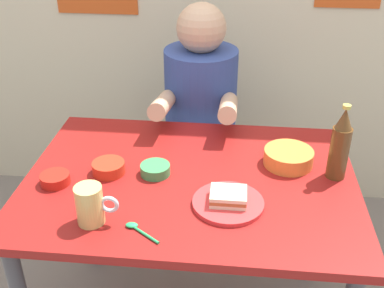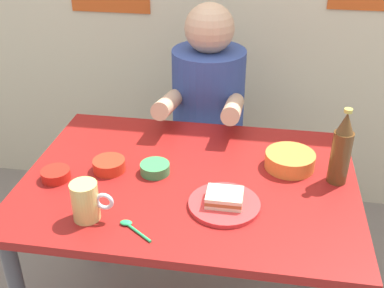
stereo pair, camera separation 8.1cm
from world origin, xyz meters
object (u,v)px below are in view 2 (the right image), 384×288
dip_bowl_green (155,168)px  beer_mug (86,201)px  sandwich (225,198)px  dining_table (190,200)px  plate_orange (224,204)px  beer_bottle (341,150)px  person_seated (208,96)px  stool (207,173)px

dip_bowl_green → beer_mug: bearing=-117.3°
sandwich → dining_table: bearing=133.2°
plate_orange → beer_mug: (-0.39, -0.12, 0.05)m
sandwich → beer_bottle: (0.35, 0.20, 0.09)m
dip_bowl_green → beer_bottle: bearing=4.7°
dining_table → plate_orange: 0.22m
beer_mug → dining_table: bearing=45.1°
sandwich → dip_bowl_green: (-0.25, 0.15, -0.01)m
person_seated → dip_bowl_green: bearing=-99.2°
sandwich → dip_bowl_green: sandwich is taller
plate_orange → beer_mug: beer_mug is taller
stool → beer_bottle: 0.92m
sandwich → dip_bowl_green: size_ratio=1.10×
dining_table → stool: (-0.02, 0.63, -0.30)m
stool → person_seated: (0.00, -0.01, 0.42)m
person_seated → sandwich: 0.77m
dining_table → person_seated: 0.63m
beer_mug → dip_bowl_green: 0.31m
beer_bottle → person_seated: bearing=131.8°
stool → person_seated: 0.42m
person_seated → plate_orange: 0.77m
plate_orange → beer_bottle: (0.35, 0.20, 0.11)m
stool → beer_mug: 1.03m
plate_orange → sandwich: (0.00, 0.00, 0.02)m
sandwich → beer_bottle: 0.41m
dining_table → beer_bottle: 0.53m
stool → sandwich: bearing=-78.8°
person_seated → beer_mug: bearing=-105.1°
stool → person_seated: person_seated is taller
dining_table → dip_bowl_green: bearing=175.6°
sandwich → beer_mug: size_ratio=0.87×
sandwich → beer_bottle: bearing=29.4°
sandwich → beer_mug: (-0.39, -0.12, 0.03)m
dining_table → beer_mug: 0.40m
dining_table → sandwich: bearing=-46.8°
plate_orange → dining_table: bearing=133.2°
stool → plate_orange: bearing=-78.8°
beer_mug → dip_bowl_green: (0.14, 0.27, -0.04)m
dining_table → beer_bottle: bearing=6.9°
person_seated → plate_orange: (0.15, -0.76, -0.02)m
plate_orange → dip_bowl_green: bearing=149.4°
person_seated → beer_bottle: bearing=-48.2°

